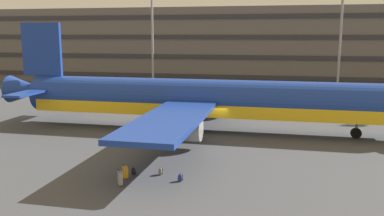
{
  "coord_description": "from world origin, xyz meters",
  "views": [
    {
      "loc": [
        5.57,
        -35.8,
        8.83
      ],
      "look_at": [
        -1.23,
        -3.62,
        3.0
      ],
      "focal_mm": 38.98,
      "sensor_mm": 36.0,
      "label": 1
    }
  ],
  "objects": [
    {
      "name": "backpack_silver",
      "position": [
        -3.31,
        -11.7,
        0.23
      ],
      "size": [
        0.33,
        0.4,
        0.52
      ],
      "color": "black",
      "rests_on": "ground_plane"
    },
    {
      "name": "backpack_laid_flat",
      "position": [
        -1.65,
        -11.38,
        0.23
      ],
      "size": [
        0.37,
        0.43,
        0.53
      ],
      "color": "gray",
      "rests_on": "ground_plane"
    },
    {
      "name": "light_mast_center_left",
      "position": [
        13.99,
        28.45,
        12.95
      ],
      "size": [
        1.8,
        0.5,
        22.5
      ],
      "color": "gray",
      "rests_on": "ground_plane"
    },
    {
      "name": "light_mast_left",
      "position": [
        -14.42,
        28.45,
        13.32
      ],
      "size": [
        1.8,
        0.5,
        23.22
      ],
      "color": "gray",
      "rests_on": "ground_plane"
    },
    {
      "name": "suitcase_scuffed",
      "position": [
        -3.61,
        -12.43,
        0.4
      ],
      "size": [
        0.49,
        0.54,
        0.89
      ],
      "color": "orange",
      "rests_on": "ground_plane"
    },
    {
      "name": "backpack_orange",
      "position": [
        -0.14,
        -12.29,
        0.23
      ],
      "size": [
        0.42,
        0.4,
        0.52
      ],
      "color": "navy",
      "rests_on": "ground_plane"
    },
    {
      "name": "airliner",
      "position": [
        -1.29,
        1.38,
        2.9
      ],
      "size": [
        39.96,
        32.33,
        9.95
      ],
      "color": "navy",
      "rests_on": "ground_plane"
    },
    {
      "name": "terminal_structure",
      "position": [
        0.0,
        44.29,
        6.72
      ],
      "size": [
        168.41,
        19.0,
        13.45
      ],
      "color": "#605B56",
      "rests_on": "ground_plane"
    },
    {
      "name": "ground_plane",
      "position": [
        0.0,
        0.0,
        0.0
      ],
      "size": [
        600.0,
        600.0,
        0.0
      ],
      "primitive_type": "plane",
      "color": "#424449"
    },
    {
      "name": "suitcase_navy",
      "position": [
        -3.45,
        -13.68,
        0.44
      ],
      "size": [
        0.42,
        0.47,
        1.0
      ],
      "color": "gray",
      "rests_on": "ground_plane"
    }
  ]
}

